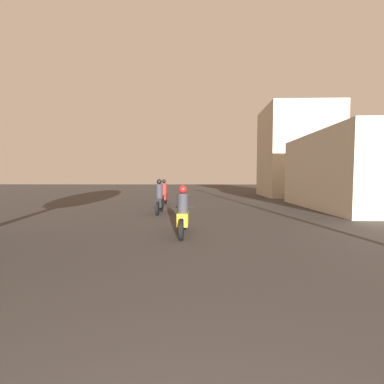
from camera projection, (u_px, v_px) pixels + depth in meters
name	position (u px, v px, depth m)	size (l,w,h in m)	color
motorcycle_yellow	(183.00, 215.00, 7.55)	(0.60, 1.96, 1.46)	black
motorcycle_black	(160.00, 200.00, 12.00)	(0.60, 1.87, 1.61)	black
motorcycle_red	(164.00, 195.00, 15.59)	(0.60, 2.04, 1.57)	black
building_right_near	(362.00, 171.00, 13.75)	(5.54, 7.93, 4.03)	beige
building_right_far	(297.00, 152.00, 22.54)	(5.82, 5.41, 7.75)	beige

